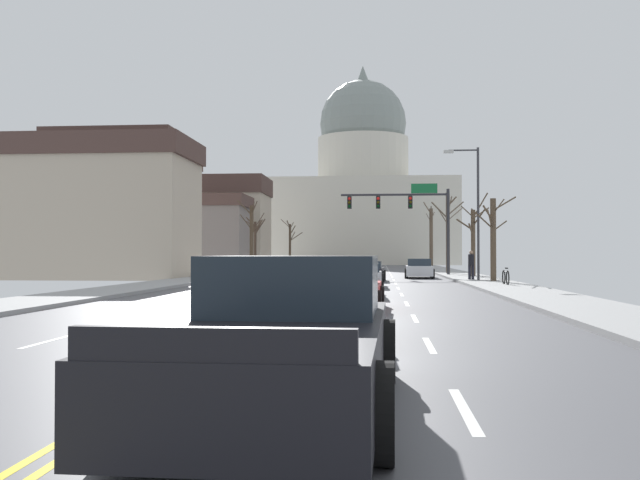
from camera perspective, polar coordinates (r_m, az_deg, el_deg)
ground at (r=36.87m, az=0.75°, el=-3.62°), size 20.00×180.00×0.20m
signal_gantry at (r=51.84m, az=7.19°, el=2.51°), size 7.91×0.41×6.62m
street_lamp_right at (r=40.89m, az=12.32°, el=3.05°), size 2.00×0.24×7.53m
capitol_building at (r=113.17m, az=3.50°, el=3.77°), size 28.83×20.96×31.87m
sedan_near_00 at (r=48.01m, az=8.03°, el=-2.33°), size 2.08×4.63×1.30m
sedan_near_01 at (r=41.88m, az=3.96°, el=-2.57°), size 2.04×4.51×1.20m
sedan_near_02 at (r=34.48m, az=3.55°, el=-2.90°), size 1.96×4.33×1.17m
sedan_near_03 at (r=27.28m, az=2.83°, el=-3.33°), size 2.13×4.63×1.20m
sedan_near_04 at (r=20.47m, az=2.17°, el=-4.10°), size 2.20×4.40×1.17m
sedan_near_05 at (r=13.31m, az=0.24°, el=-5.74°), size 2.21×4.29×1.18m
pickup_truck_near_06 at (r=7.47m, az=-2.82°, el=-8.11°), size 2.39×5.80×1.60m
sedan_oncoming_00 at (r=61.99m, az=-2.53°, el=-2.13°), size 2.10×4.70×1.14m
sedan_oncoming_01 at (r=75.23m, az=-1.28°, el=-1.93°), size 2.19×4.61×1.23m
sedan_oncoming_02 at (r=88.54m, az=-0.36°, el=-1.80°), size 2.09×4.43×1.28m
flank_building_00 at (r=88.70m, az=-7.27°, el=1.48°), size 9.39×8.92×11.17m
flank_building_01 at (r=78.92m, az=-10.72°, el=0.65°), size 13.68×7.60×8.02m
flank_building_02 at (r=57.93m, az=-15.40°, el=2.78°), size 9.83×10.07×10.92m
flank_building_03 at (r=48.67m, az=-17.87°, el=2.45°), size 13.25×7.38×9.13m
bare_tree_00 at (r=55.54m, az=10.31°, el=0.80°), size 2.49×1.55×6.25m
bare_tree_01 at (r=60.65m, az=-5.57°, el=0.29°), size 2.08×0.93×6.10m
bare_tree_02 at (r=74.06m, az=8.98°, el=0.32°), size 1.25×2.73×6.98m
bare_tree_03 at (r=65.58m, az=-5.24°, el=-0.00°), size 1.74×2.13×5.30m
bare_tree_04 at (r=48.52m, az=12.30°, el=0.14°), size 2.38×2.23×5.58m
bare_tree_05 at (r=84.92m, az=-2.42°, el=-0.24°), size 2.54×1.94×5.63m
bare_tree_06 at (r=39.63m, az=13.83°, el=0.26°), size 2.63×2.16×4.66m
pedestrian_00 at (r=41.74m, az=12.13°, el=-1.86°), size 0.35×0.34×1.68m
bicycle_parked at (r=35.48m, az=14.79°, el=-2.93°), size 0.12×1.77×0.85m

